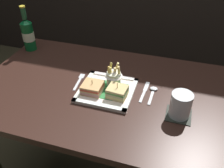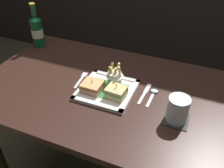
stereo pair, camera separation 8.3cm
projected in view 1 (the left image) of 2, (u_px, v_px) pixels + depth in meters
dining_table at (117, 111)px, 1.19m from camera, size 1.31×0.74×0.74m
square_plate at (107, 90)px, 1.11m from camera, size 0.24×0.24×0.02m
sandwich_half_left at (92, 88)px, 1.08m from camera, size 0.09×0.08×0.06m
sandwich_half_right at (117, 92)px, 1.05m from camera, size 0.09×0.08×0.07m
fries_cup at (114, 76)px, 1.11m from camera, size 0.08×0.08×0.11m
beer_bottle at (28, 34)px, 1.38m from camera, size 0.07×0.07×0.26m
drink_coaster at (178, 115)px, 0.98m from camera, size 0.10×0.10×0.00m
water_glass at (180, 106)px, 0.96m from camera, size 0.08×0.08×0.10m
fork at (79, 81)px, 1.18m from camera, size 0.03×0.14×0.00m
knife at (145, 91)px, 1.11m from camera, size 0.02×0.16×0.00m
spoon at (153, 91)px, 1.11m from camera, size 0.04×0.13×0.01m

